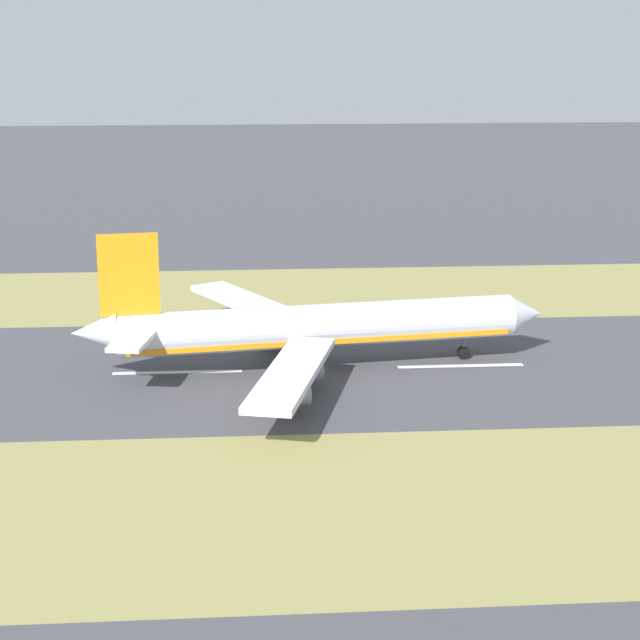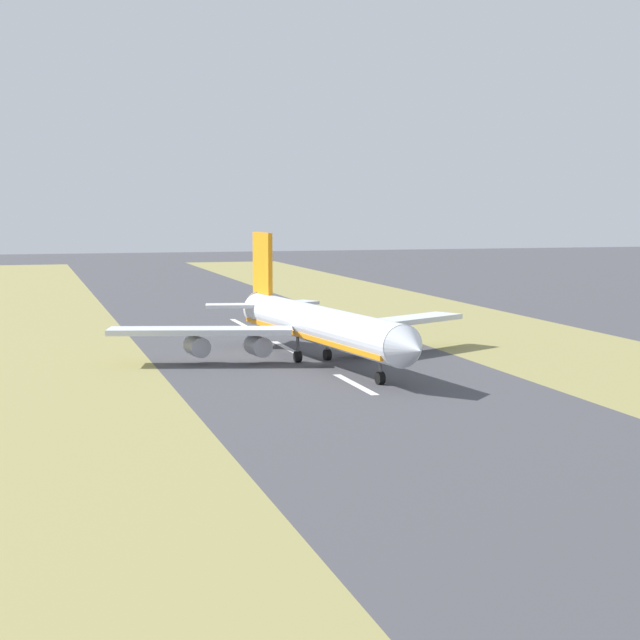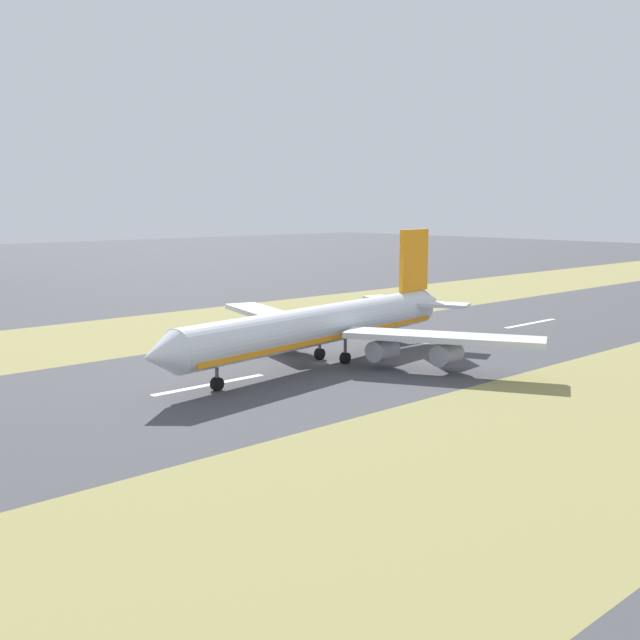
% 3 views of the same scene
% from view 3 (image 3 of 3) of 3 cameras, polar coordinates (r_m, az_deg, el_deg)
% --- Properties ---
extents(ground_plane, '(800.00, 800.00, 0.00)m').
position_cam_3_polar(ground_plane, '(117.06, 0.18, -3.31)').
color(ground_plane, '#424247').
extents(grass_median_west, '(40.00, 600.00, 0.01)m').
position_cam_3_polar(grass_median_west, '(90.13, 20.04, -7.54)').
color(grass_median_west, olive).
rests_on(grass_median_west, ground).
extents(grass_median_east, '(40.00, 600.00, 0.01)m').
position_cam_3_polar(grass_median_east, '(152.74, -11.29, -0.62)').
color(grass_median_east, olive).
rests_on(grass_median_east, ground).
extents(centreline_dash_near, '(1.20, 18.00, 0.01)m').
position_cam_3_polar(centreline_dash_near, '(162.16, 15.76, -0.25)').
color(centreline_dash_near, silver).
rests_on(centreline_dash_near, ground).
extents(centreline_dash_mid, '(1.20, 18.00, 0.01)m').
position_cam_3_polar(centreline_dash_mid, '(130.37, 6.36, -2.11)').
color(centreline_dash_mid, silver).
rests_on(centreline_dash_mid, ground).
extents(centreline_dash_far, '(1.20, 18.00, 0.01)m').
position_cam_3_polar(centreline_dash_far, '(104.40, -8.39, -4.89)').
color(centreline_dash_far, silver).
rests_on(centreline_dash_far, ground).
extents(airplane_main_jet, '(63.57, 67.14, 20.20)m').
position_cam_3_polar(airplane_main_jet, '(116.31, 0.61, -0.37)').
color(airplane_main_jet, silver).
rests_on(airplane_main_jet, ground).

